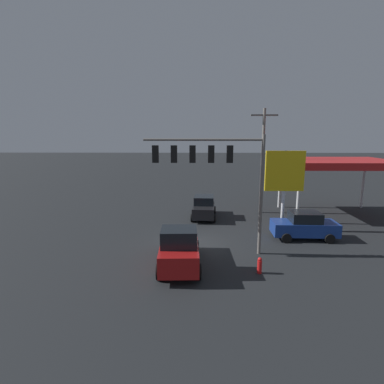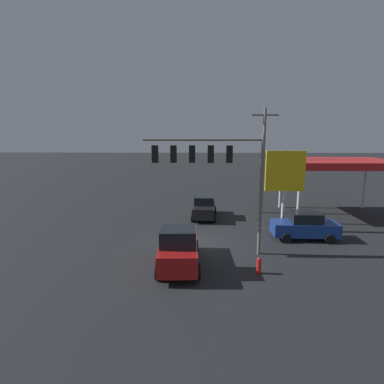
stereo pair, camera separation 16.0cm
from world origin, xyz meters
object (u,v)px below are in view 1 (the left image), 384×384
(traffic_signal_assembly, at_px, (212,164))
(pickup_parked, at_px, (179,247))
(utility_pole, at_px, (262,159))
(sedan_far, at_px, (204,207))
(price_sign, at_px, (285,174))
(sedan_waiting, at_px, (304,226))
(fire_hydrant, at_px, (260,265))

(traffic_signal_assembly, height_order, pickup_parked, traffic_signal_assembly)
(utility_pole, bearing_deg, sedan_far, 18.04)
(price_sign, xyz_separation_m, sedan_waiting, (-1.04, 1.82, -3.38))
(utility_pole, bearing_deg, pickup_parked, 59.40)
(utility_pole, relative_size, fire_hydrant, 10.73)
(traffic_signal_assembly, xyz_separation_m, pickup_parked, (1.85, 1.87, -4.41))
(utility_pole, relative_size, price_sign, 1.57)
(sedan_far, bearing_deg, price_sign, 62.48)
(utility_pole, distance_m, sedan_far, 6.89)
(sedan_far, distance_m, fire_hydrant, 11.07)
(traffic_signal_assembly, xyz_separation_m, sedan_waiting, (-6.60, -2.71, -4.57))
(sedan_waiting, bearing_deg, traffic_signal_assembly, 23.85)
(pickup_parked, xyz_separation_m, sedan_waiting, (-8.45, -4.57, -0.16))
(pickup_parked, bearing_deg, sedan_waiting, 116.56)
(traffic_signal_assembly, height_order, utility_pole, utility_pole)
(fire_hydrant, bearing_deg, traffic_signal_assembly, -48.06)
(utility_pole, relative_size, pickup_parked, 1.79)
(sedan_far, height_order, sedan_waiting, same)
(sedan_waiting, xyz_separation_m, fire_hydrant, (4.19, 5.38, -0.51))
(price_sign, distance_m, pickup_parked, 10.30)
(traffic_signal_assembly, distance_m, sedan_far, 9.26)
(sedan_far, relative_size, sedan_waiting, 1.01)
(traffic_signal_assembly, bearing_deg, utility_pole, -117.25)
(traffic_signal_assembly, distance_m, pickup_parked, 5.13)
(price_sign, height_order, sedan_waiting, price_sign)
(traffic_signal_assembly, relative_size, utility_pole, 0.76)
(fire_hydrant, bearing_deg, price_sign, -113.66)
(sedan_far, bearing_deg, fire_hydrant, 17.63)
(sedan_waiting, relative_size, fire_hydrant, 5.05)
(fire_hydrant, bearing_deg, utility_pole, -101.95)
(price_sign, height_order, fire_hydrant, price_sign)
(price_sign, bearing_deg, traffic_signal_assembly, 39.18)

